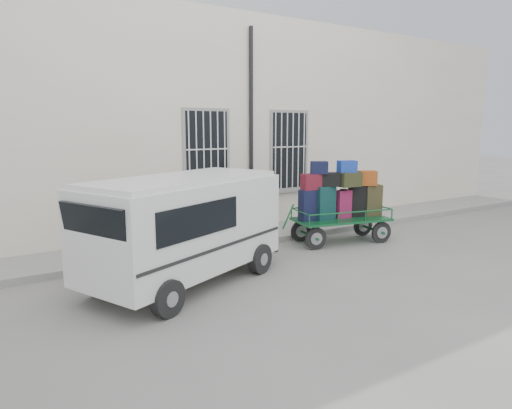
{
  "coord_description": "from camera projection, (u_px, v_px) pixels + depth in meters",
  "views": [
    {
      "loc": [
        -5.75,
        -7.97,
        2.94
      ],
      "look_at": [
        -0.1,
        1.0,
        1.13
      ],
      "focal_mm": 32.0,
      "sensor_mm": 36.0,
      "label": 1
    }
  ],
  "objects": [
    {
      "name": "building",
      "position": [
        182.0,
        125.0,
        14.24
      ],
      "size": [
        24.0,
        5.15,
        6.0
      ],
      "color": "beige",
      "rests_on": "ground"
    },
    {
      "name": "van",
      "position": [
        184.0,
        223.0,
        8.48
      ],
      "size": [
        4.35,
        3.16,
        2.04
      ],
      "rotation": [
        0.0,
        0.0,
        0.42
      ],
      "color": "silver",
      "rests_on": "ground"
    },
    {
      "name": "sidewalk",
      "position": [
        235.0,
        237.0,
        11.98
      ],
      "size": [
        24.0,
        1.7,
        0.15
      ],
      "primitive_type": "cube",
      "color": "gray",
      "rests_on": "ground"
    },
    {
      "name": "ground",
      "position": [
        284.0,
        261.0,
        10.16
      ],
      "size": [
        80.0,
        80.0,
        0.0
      ],
      "primitive_type": "plane",
      "color": "slate",
      "rests_on": "ground"
    },
    {
      "name": "luggage_cart",
      "position": [
        340.0,
        201.0,
        11.6
      ],
      "size": [
        2.92,
        1.59,
        2.11
      ],
      "rotation": [
        0.0,
        0.0,
        -0.21
      ],
      "color": "black",
      "rests_on": "ground"
    }
  ]
}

